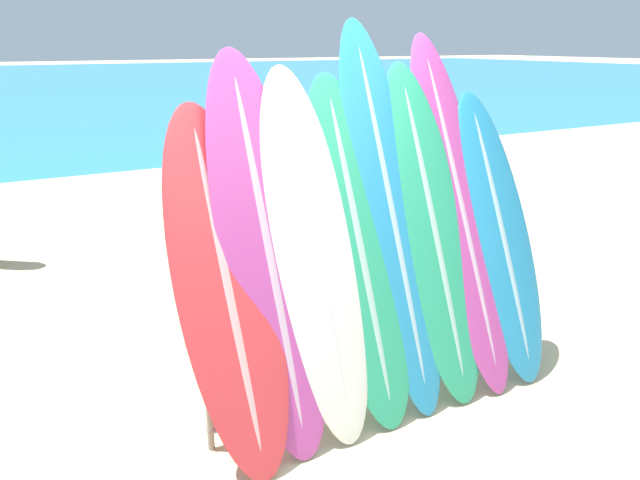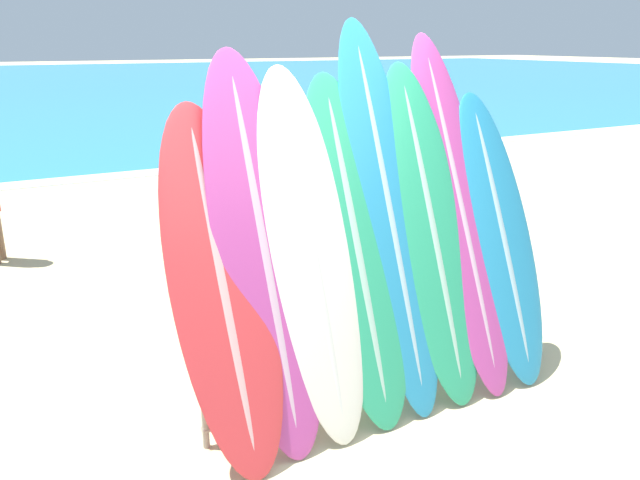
{
  "view_description": "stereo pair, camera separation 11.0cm",
  "coord_description": "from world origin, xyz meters",
  "px_view_note": "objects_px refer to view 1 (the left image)",
  "views": [
    {
      "loc": [
        -1.91,
        -2.73,
        2.3
      ],
      "look_at": [
        0.25,
        1.12,
        0.89
      ],
      "focal_mm": 35.0,
      "sensor_mm": 36.0,
      "label": 1
    },
    {
      "loc": [
        -1.82,
        -2.79,
        2.3
      ],
      "look_at": [
        0.25,
        1.12,
        0.89
      ],
      "focal_mm": 35.0,
      "sensor_mm": 36.0,
      "label": 2
    }
  ],
  "objects_px": {
    "surfboard_slot_4": "(390,214)",
    "person_near_water": "(337,182)",
    "surfboard_rack": "(379,333)",
    "person_mid_beach": "(228,195)",
    "surfboard_slot_1": "(267,250)",
    "surfboard_slot_3": "(358,248)",
    "surfboard_slot_2": "(315,252)",
    "surfboard_slot_5": "(432,230)",
    "surfboard_slot_6": "(459,210)",
    "surfboard_slot_0": "(226,286)",
    "surfboard_slot_7": "(499,235)"
  },
  "relations": [
    {
      "from": "surfboard_slot_0",
      "to": "surfboard_slot_6",
      "type": "relative_size",
      "value": 0.83
    },
    {
      "from": "surfboard_slot_1",
      "to": "person_mid_beach",
      "type": "xyz_separation_m",
      "value": [
        0.73,
        2.51,
        -0.29
      ]
    },
    {
      "from": "surfboard_slot_1",
      "to": "surfboard_slot_3",
      "type": "bearing_deg",
      "value": -3.52
    },
    {
      "from": "surfboard_slot_4",
      "to": "surfboard_slot_5",
      "type": "bearing_deg",
      "value": -11.69
    },
    {
      "from": "surfboard_rack",
      "to": "surfboard_slot_1",
      "type": "relative_size",
      "value": 1.06
    },
    {
      "from": "person_mid_beach",
      "to": "surfboard_slot_4",
      "type": "bearing_deg",
      "value": 152.99
    },
    {
      "from": "surfboard_slot_0",
      "to": "surfboard_slot_7",
      "type": "distance_m",
      "value": 2.06
    },
    {
      "from": "surfboard_slot_0",
      "to": "surfboard_slot_2",
      "type": "height_order",
      "value": "surfboard_slot_2"
    },
    {
      "from": "surfboard_slot_6",
      "to": "person_mid_beach",
      "type": "distance_m",
      "value": 2.62
    },
    {
      "from": "surfboard_slot_2",
      "to": "surfboard_slot_6",
      "type": "height_order",
      "value": "surfboard_slot_6"
    },
    {
      "from": "surfboard_slot_4",
      "to": "surfboard_slot_6",
      "type": "distance_m",
      "value": 0.58
    },
    {
      "from": "surfboard_slot_0",
      "to": "person_mid_beach",
      "type": "bearing_deg",
      "value": 68.56
    },
    {
      "from": "surfboard_slot_0",
      "to": "surfboard_slot_3",
      "type": "distance_m",
      "value": 0.89
    },
    {
      "from": "surfboard_slot_0",
      "to": "person_near_water",
      "type": "distance_m",
      "value": 3.33
    },
    {
      "from": "surfboard_slot_3",
      "to": "surfboard_slot_5",
      "type": "bearing_deg",
      "value": 0.53
    },
    {
      "from": "surfboard_slot_0",
      "to": "surfboard_slot_3",
      "type": "height_order",
      "value": "surfboard_slot_3"
    },
    {
      "from": "surfboard_slot_1",
      "to": "surfboard_slot_2",
      "type": "relative_size",
      "value": 1.05
    },
    {
      "from": "surfboard_slot_2",
      "to": "surfboard_slot_5",
      "type": "bearing_deg",
      "value": 0.35
    },
    {
      "from": "surfboard_slot_1",
      "to": "surfboard_slot_6",
      "type": "xyz_separation_m",
      "value": [
        1.47,
        0.02,
        0.05
      ]
    },
    {
      "from": "surfboard_rack",
      "to": "surfboard_slot_2",
      "type": "xyz_separation_m",
      "value": [
        -0.45,
        0.06,
        0.62
      ]
    },
    {
      "from": "surfboard_slot_2",
      "to": "surfboard_slot_1",
      "type": "bearing_deg",
      "value": 172.77
    },
    {
      "from": "surfboard_rack",
      "to": "surfboard_slot_2",
      "type": "bearing_deg",
      "value": 172.36
    },
    {
      "from": "surfboard_slot_4",
      "to": "person_mid_beach",
      "type": "relative_size",
      "value": 1.57
    },
    {
      "from": "surfboard_rack",
      "to": "person_mid_beach",
      "type": "height_order",
      "value": "person_mid_beach"
    },
    {
      "from": "surfboard_slot_3",
      "to": "surfboard_slot_4",
      "type": "xyz_separation_m",
      "value": [
        0.28,
        0.07,
        0.17
      ]
    },
    {
      "from": "surfboard_slot_2",
      "to": "person_near_water",
      "type": "relative_size",
      "value": 1.37
    },
    {
      "from": "surfboard_slot_7",
      "to": "person_mid_beach",
      "type": "distance_m",
      "value": 2.8
    },
    {
      "from": "surfboard_slot_3",
      "to": "surfboard_slot_5",
      "type": "height_order",
      "value": "surfboard_slot_5"
    },
    {
      "from": "surfboard_rack",
      "to": "surfboard_slot_7",
      "type": "relative_size",
      "value": 1.23
    },
    {
      "from": "surfboard_rack",
      "to": "surfboard_slot_6",
      "type": "xyz_separation_m",
      "value": [
        0.73,
        0.12,
        0.72
      ]
    },
    {
      "from": "surfboard_slot_1",
      "to": "surfboard_slot_4",
      "type": "xyz_separation_m",
      "value": [
        0.89,
        0.03,
        0.09
      ]
    },
    {
      "from": "surfboard_slot_2",
      "to": "surfboard_slot_3",
      "type": "relative_size",
      "value": 1.03
    },
    {
      "from": "surfboard_slot_7",
      "to": "surfboard_rack",
      "type": "bearing_deg",
      "value": -178.89
    },
    {
      "from": "surfboard_slot_1",
      "to": "surfboard_slot_2",
      "type": "xyz_separation_m",
      "value": [
        0.3,
        -0.04,
        -0.05
      ]
    },
    {
      "from": "surfboard_slot_2",
      "to": "surfboard_slot_5",
      "type": "distance_m",
      "value": 0.9
    },
    {
      "from": "surfboard_slot_1",
      "to": "person_mid_beach",
      "type": "bearing_deg",
      "value": 73.88
    },
    {
      "from": "surfboard_slot_1",
      "to": "surfboard_slot_3",
      "type": "relative_size",
      "value": 1.07
    },
    {
      "from": "surfboard_slot_0",
      "to": "person_mid_beach",
      "type": "xyz_separation_m",
      "value": [
        1.01,
        2.57,
        -0.14
      ]
    },
    {
      "from": "person_near_water",
      "to": "person_mid_beach",
      "type": "bearing_deg",
      "value": 112.88
    },
    {
      "from": "surfboard_rack",
      "to": "surfboard_slot_2",
      "type": "relative_size",
      "value": 1.11
    },
    {
      "from": "surfboard_slot_3",
      "to": "person_near_water",
      "type": "relative_size",
      "value": 1.34
    },
    {
      "from": "person_mid_beach",
      "to": "surfboard_slot_6",
      "type": "bearing_deg",
      "value": 165.86
    },
    {
      "from": "surfboard_slot_6",
      "to": "surfboard_slot_7",
      "type": "distance_m",
      "value": 0.38
    },
    {
      "from": "surfboard_slot_5",
      "to": "person_mid_beach",
      "type": "bearing_deg",
      "value": 100.49
    },
    {
      "from": "surfboard_slot_0",
      "to": "surfboard_slot_2",
      "type": "xyz_separation_m",
      "value": [
        0.58,
        0.02,
        0.1
      ]
    },
    {
      "from": "surfboard_slot_5",
      "to": "person_near_water",
      "type": "relative_size",
      "value": 1.37
    },
    {
      "from": "surfboard_slot_2",
      "to": "surfboard_slot_6",
      "type": "relative_size",
      "value": 0.92
    },
    {
      "from": "surfboard_slot_1",
      "to": "surfboard_slot_5",
      "type": "xyz_separation_m",
      "value": [
        1.2,
        -0.03,
        -0.05
      ]
    },
    {
      "from": "surfboard_slot_4",
      "to": "person_near_water",
      "type": "relative_size",
      "value": 1.55
    },
    {
      "from": "surfboard_slot_4",
      "to": "person_mid_beach",
      "type": "distance_m",
      "value": 2.51
    }
  ]
}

